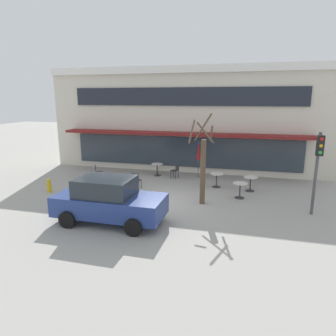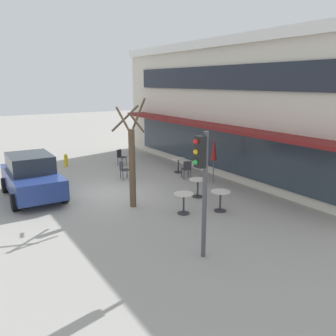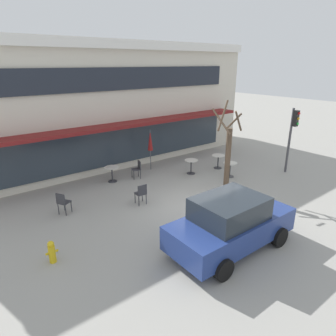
{
  "view_description": "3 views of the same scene",
  "coord_description": "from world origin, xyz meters",
  "px_view_note": "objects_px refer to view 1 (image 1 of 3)",
  "views": [
    {
      "loc": [
        3.84,
        -12.52,
        4.69
      ],
      "look_at": [
        -0.05,
        2.41,
        1.08
      ],
      "focal_mm": 32.0,
      "sensor_mm": 36.0,
      "label": 1
    },
    {
      "loc": [
        13.6,
        -5.22,
        4.6
      ],
      "look_at": [
        0.44,
        2.97,
        0.82
      ],
      "focal_mm": 38.0,
      "sensor_mm": 36.0,
      "label": 2
    },
    {
      "loc": [
        -7.62,
        -7.78,
        5.56
      ],
      "look_at": [
        0.48,
        2.57,
        0.9
      ],
      "focal_mm": 32.0,
      "sensor_mm": 36.0,
      "label": 3
    }
  ],
  "objects_px": {
    "cafe_table_by_tree": "(157,168)",
    "patio_umbrella_green_folded": "(199,151)",
    "cafe_chair_2": "(176,170)",
    "cafe_table_mid_patio": "(250,182)",
    "cafe_table_near_wall": "(217,178)",
    "street_tree": "(203,166)",
    "cafe_chair_1": "(98,171)",
    "cafe_chair_0": "(136,180)",
    "parked_sedan": "(109,200)",
    "traffic_light_pole": "(318,160)",
    "cafe_table_streetside": "(240,188)",
    "fire_hydrant": "(49,185)"
  },
  "relations": [
    {
      "from": "cafe_chair_2",
      "to": "fire_hydrant",
      "type": "bearing_deg",
      "value": -143.19
    },
    {
      "from": "cafe_table_near_wall",
      "to": "street_tree",
      "type": "bearing_deg",
      "value": -98.17
    },
    {
      "from": "cafe_table_near_wall",
      "to": "cafe_chair_1",
      "type": "bearing_deg",
      "value": -177.65
    },
    {
      "from": "cafe_table_near_wall",
      "to": "cafe_chair_2",
      "type": "relative_size",
      "value": 0.85
    },
    {
      "from": "patio_umbrella_green_folded",
      "to": "cafe_chair_1",
      "type": "bearing_deg",
      "value": -159.08
    },
    {
      "from": "cafe_table_by_tree",
      "to": "cafe_table_mid_patio",
      "type": "bearing_deg",
      "value": -18.34
    },
    {
      "from": "cafe_table_streetside",
      "to": "parked_sedan",
      "type": "xyz_separation_m",
      "value": [
        -4.81,
        -4.16,
        0.36
      ]
    },
    {
      "from": "cafe_table_mid_patio",
      "to": "cafe_table_near_wall",
      "type": "bearing_deg",
      "value": 170.94
    },
    {
      "from": "cafe_chair_2",
      "to": "fire_hydrant",
      "type": "height_order",
      "value": "cafe_chair_2"
    },
    {
      "from": "patio_umbrella_green_folded",
      "to": "cafe_chair_0",
      "type": "relative_size",
      "value": 2.47
    },
    {
      "from": "cafe_table_mid_patio",
      "to": "parked_sedan",
      "type": "distance_m",
      "value": 7.6
    },
    {
      "from": "cafe_chair_1",
      "to": "cafe_table_by_tree",
      "type": "bearing_deg",
      "value": 30.86
    },
    {
      "from": "cafe_table_near_wall",
      "to": "fire_hydrant",
      "type": "bearing_deg",
      "value": -159.86
    },
    {
      "from": "cafe_table_near_wall",
      "to": "street_tree",
      "type": "relative_size",
      "value": 0.19
    },
    {
      "from": "cafe_table_streetside",
      "to": "cafe_table_by_tree",
      "type": "distance_m",
      "value": 5.94
    },
    {
      "from": "cafe_chair_1",
      "to": "cafe_chair_0",
      "type": "bearing_deg",
      "value": -22.16
    },
    {
      "from": "cafe_table_streetside",
      "to": "parked_sedan",
      "type": "bearing_deg",
      "value": -139.18
    },
    {
      "from": "patio_umbrella_green_folded",
      "to": "parked_sedan",
      "type": "height_order",
      "value": "patio_umbrella_green_folded"
    },
    {
      "from": "cafe_chair_0",
      "to": "fire_hydrant",
      "type": "relative_size",
      "value": 1.26
    },
    {
      "from": "cafe_table_mid_patio",
      "to": "patio_umbrella_green_folded",
      "type": "bearing_deg",
      "value": 144.95
    },
    {
      "from": "patio_umbrella_green_folded",
      "to": "cafe_table_mid_patio",
      "type": "bearing_deg",
      "value": -35.05
    },
    {
      "from": "cafe_table_near_wall",
      "to": "cafe_table_mid_patio",
      "type": "xyz_separation_m",
      "value": [
        1.75,
        -0.28,
        0.0
      ]
    },
    {
      "from": "cafe_table_by_tree",
      "to": "patio_umbrella_green_folded",
      "type": "xyz_separation_m",
      "value": [
        2.51,
        0.29,
        1.11
      ]
    },
    {
      "from": "cafe_chair_0",
      "to": "street_tree",
      "type": "relative_size",
      "value": 0.22
    },
    {
      "from": "cafe_table_streetside",
      "to": "patio_umbrella_green_folded",
      "type": "relative_size",
      "value": 0.35
    },
    {
      "from": "cafe_table_mid_patio",
      "to": "cafe_chair_1",
      "type": "xyz_separation_m",
      "value": [
        -8.63,
        -0.0,
        0.01
      ]
    },
    {
      "from": "traffic_light_pole",
      "to": "cafe_table_streetside",
      "type": "bearing_deg",
      "value": 153.58
    },
    {
      "from": "cafe_table_mid_patio",
      "to": "cafe_chair_1",
      "type": "bearing_deg",
      "value": -179.98
    },
    {
      "from": "cafe_table_by_tree",
      "to": "cafe_chair_1",
      "type": "distance_m",
      "value": 3.59
    },
    {
      "from": "cafe_table_near_wall",
      "to": "traffic_light_pole",
      "type": "height_order",
      "value": "traffic_light_pole"
    },
    {
      "from": "cafe_chair_0",
      "to": "cafe_table_near_wall",
      "type": "bearing_deg",
      "value": 19.49
    },
    {
      "from": "cafe_table_near_wall",
      "to": "cafe_table_streetside",
      "type": "bearing_deg",
      "value": -50.97
    },
    {
      "from": "cafe_table_by_tree",
      "to": "patio_umbrella_green_folded",
      "type": "bearing_deg",
      "value": 6.7
    },
    {
      "from": "cafe_table_by_tree",
      "to": "patio_umbrella_green_folded",
      "type": "height_order",
      "value": "patio_umbrella_green_folded"
    },
    {
      "from": "parked_sedan",
      "to": "cafe_chair_2",
      "type": "bearing_deg",
      "value": 81.72
    },
    {
      "from": "cafe_table_streetside",
      "to": "traffic_light_pole",
      "type": "bearing_deg",
      "value": -26.42
    },
    {
      "from": "traffic_light_pole",
      "to": "cafe_chair_0",
      "type": "bearing_deg",
      "value": 169.18
    },
    {
      "from": "cafe_chair_0",
      "to": "cafe_chair_2",
      "type": "height_order",
      "value": "same"
    },
    {
      "from": "cafe_table_near_wall",
      "to": "cafe_chair_2",
      "type": "xyz_separation_m",
      "value": [
        -2.55,
        1.22,
        0.01
      ]
    },
    {
      "from": "street_tree",
      "to": "fire_hydrant",
      "type": "xyz_separation_m",
      "value": [
        -7.8,
        -0.27,
        -1.4
      ]
    },
    {
      "from": "patio_umbrella_green_folded",
      "to": "fire_hydrant",
      "type": "relative_size",
      "value": 3.12
    },
    {
      "from": "cafe_chair_2",
      "to": "traffic_light_pole",
      "type": "height_order",
      "value": "traffic_light_pole"
    },
    {
      "from": "cafe_table_by_tree",
      "to": "fire_hydrant",
      "type": "height_order",
      "value": "cafe_table_by_tree"
    },
    {
      "from": "cafe_table_near_wall",
      "to": "traffic_light_pole",
      "type": "distance_m",
      "value": 5.46
    },
    {
      "from": "cafe_table_mid_patio",
      "to": "cafe_chair_1",
      "type": "distance_m",
      "value": 8.63
    },
    {
      "from": "cafe_chair_2",
      "to": "cafe_table_mid_patio",
      "type": "bearing_deg",
      "value": -19.27
    },
    {
      "from": "cafe_table_mid_patio",
      "to": "cafe_table_streetside",
      "type": "bearing_deg",
      "value": -111.1
    },
    {
      "from": "cafe_table_mid_patio",
      "to": "fire_hydrant",
      "type": "relative_size",
      "value": 1.08
    },
    {
      "from": "fire_hydrant",
      "to": "cafe_chair_2",
      "type": "bearing_deg",
      "value": 36.81
    },
    {
      "from": "cafe_table_by_tree",
      "to": "traffic_light_pole",
      "type": "distance_m",
      "value": 9.37
    }
  ]
}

